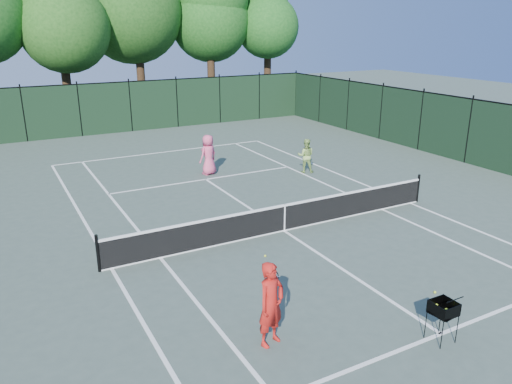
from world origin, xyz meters
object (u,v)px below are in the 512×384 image
coach (271,304)px  ball_hopper (444,308)px  player_pink (208,155)px  loose_ball_near_cart (435,292)px  loose_ball_midcourt (265,256)px  player_green (306,156)px

coach → ball_hopper: (3.15, -1.62, -0.15)m
player_pink → ball_hopper: (-0.64, -13.61, -0.12)m
coach → loose_ball_near_cart: bearing=-21.7°
loose_ball_near_cart → loose_ball_midcourt: bearing=125.3°
ball_hopper → loose_ball_midcourt: (-1.26, 5.19, -0.73)m
ball_hopper → player_green: bearing=61.1°
loose_ball_midcourt → coach: bearing=-117.9°
player_pink → loose_ball_midcourt: 8.68m
loose_ball_near_cart → loose_ball_midcourt: (-2.67, 3.77, 0.00)m
player_pink → loose_ball_near_cart: player_pink is taller
coach → player_green: coach is taller
player_green → ball_hopper: 12.68m
ball_hopper → loose_ball_midcourt: bearing=95.9°
coach → ball_hopper: bearing=-46.4°
coach → loose_ball_midcourt: 4.13m
player_pink → player_green: bearing=136.3°
coach → player_green: size_ratio=1.20×
player_green → loose_ball_midcourt: size_ratio=22.32×
coach → player_pink: bearing=53.2°
player_green → player_pink: bearing=9.2°
coach → loose_ball_midcourt: coach is taller
ball_hopper → coach: bearing=145.0°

